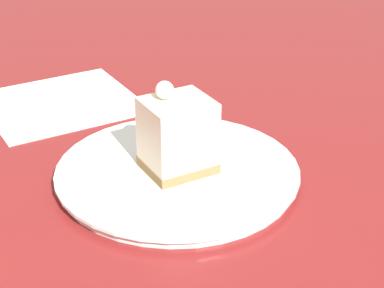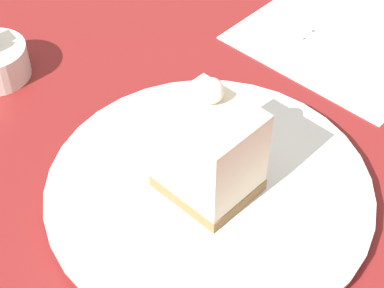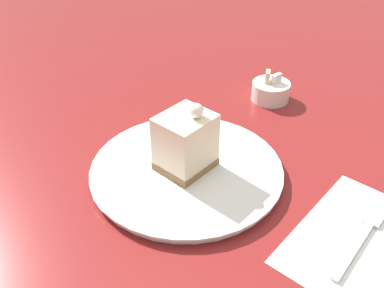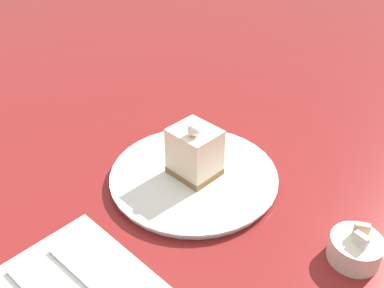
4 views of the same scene
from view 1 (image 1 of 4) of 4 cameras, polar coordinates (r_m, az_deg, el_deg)
ground_plane at (r=0.74m, az=-0.24°, el=-3.34°), size 4.00×4.00×0.00m
plate at (r=0.75m, az=-1.30°, el=-2.54°), size 0.28×0.28×0.01m
cake_slice at (r=0.72m, az=-1.30°, el=0.81°), size 0.08×0.09×0.11m
napkin at (r=0.96m, az=-11.58°, el=3.66°), size 0.24×0.25×0.00m
fork at (r=0.93m, az=-11.85°, el=3.07°), size 0.05×0.16×0.00m
knife at (r=0.99m, az=-11.25°, el=4.62°), size 0.04×0.17×0.00m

